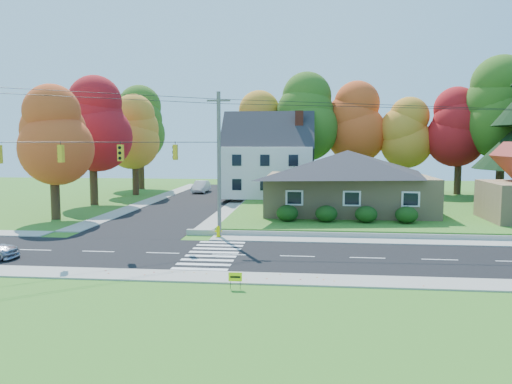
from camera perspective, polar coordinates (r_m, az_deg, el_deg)
ground at (r=29.56m, az=-3.10°, el=-7.20°), size 120.00×120.00×0.00m
road_main at (r=29.55m, az=-3.10°, el=-7.18°), size 90.00×8.00×0.02m
road_cross at (r=56.27m, az=-6.95°, el=-1.05°), size 8.00×44.00×0.02m
sidewalk_north at (r=34.39m, az=-1.78°, el=-5.29°), size 90.00×2.00×0.08m
sidewalk_south at (r=24.77m, az=-4.97°, el=-9.66°), size 90.00×2.00×0.08m
lawn at (r=50.55m, az=15.55°, el=-1.71°), size 30.00×30.00×0.50m
ranch_house at (r=44.69m, az=10.38°, el=1.34°), size 14.60×10.60×5.40m
colonial_house at (r=56.66m, az=1.41°, el=3.67°), size 10.40×8.40×9.60m
hedge_row at (r=38.74m, az=10.27°, el=-2.48°), size 10.70×1.70×1.27m
traffic_infrastructure at (r=30.21m, az=-3.03°, el=2.95°), size 38.10×10.66×10.00m
tree_lot_0 at (r=62.81m, az=-0.00°, el=7.27°), size 6.72×6.72×12.51m
tree_lot_1 at (r=61.52m, az=5.53°, el=8.50°), size 7.84×7.84×14.60m
tree_lot_2 at (r=62.72m, az=11.07°, el=7.77°), size 7.28×7.28×13.56m
tree_lot_3 at (r=62.50m, az=16.65°, el=6.44°), size 6.16×6.16×11.47m
tree_lot_4 at (r=62.92m, az=22.25°, el=6.85°), size 6.72×6.72×12.51m
tree_lot_5 at (r=62.34m, az=26.41°, el=8.50°), size 8.40×8.40×15.64m
tree_west_0 at (r=45.85m, az=-22.20°, el=5.99°), size 6.16×6.16×11.47m
tree_west_1 at (r=55.30m, az=-18.25°, el=7.36°), size 7.28×7.28×13.56m
tree_west_2 at (r=64.20m, az=-13.73°, el=6.63°), size 6.72×6.72×12.51m
tree_west_3 at (r=72.44m, az=-13.10°, el=7.56°), size 7.84×7.84×14.60m
white_car at (r=65.89m, az=-6.31°, el=0.61°), size 1.71×4.65×1.52m
fire_hydrant at (r=34.70m, az=-4.32°, el=-4.57°), size 0.50×0.39×0.87m
yard_sign at (r=22.75m, az=-2.39°, el=-9.71°), size 0.62×0.04×0.77m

